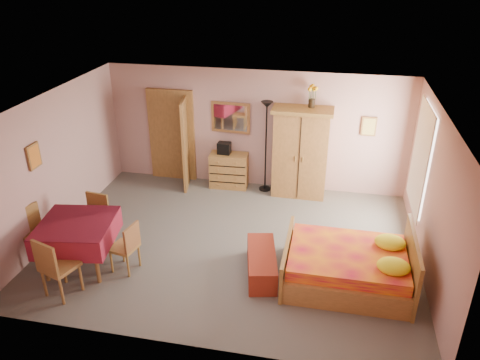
% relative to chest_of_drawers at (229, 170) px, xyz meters
% --- Properties ---
extents(floor, '(6.50, 6.50, 0.00)m').
position_rel_chest_of_drawers_xyz_m(floor, '(0.55, -2.26, -0.39)').
color(floor, '#68645C').
rests_on(floor, ground).
extents(ceiling, '(6.50, 6.50, 0.00)m').
position_rel_chest_of_drawers_xyz_m(ceiling, '(0.55, -2.26, 2.21)').
color(ceiling, brown).
rests_on(ceiling, wall_back).
extents(wall_back, '(6.50, 0.10, 2.60)m').
position_rel_chest_of_drawers_xyz_m(wall_back, '(0.55, 0.24, 0.91)').
color(wall_back, tan).
rests_on(wall_back, floor).
extents(wall_front, '(6.50, 0.10, 2.60)m').
position_rel_chest_of_drawers_xyz_m(wall_front, '(0.55, -4.76, 0.91)').
color(wall_front, tan).
rests_on(wall_front, floor).
extents(wall_left, '(0.10, 5.00, 2.60)m').
position_rel_chest_of_drawers_xyz_m(wall_left, '(-2.70, -2.26, 0.91)').
color(wall_left, tan).
rests_on(wall_left, floor).
extents(wall_right, '(0.10, 5.00, 2.60)m').
position_rel_chest_of_drawers_xyz_m(wall_right, '(3.80, -2.26, 0.91)').
color(wall_right, tan).
rests_on(wall_right, floor).
extents(doorway, '(1.06, 0.12, 2.15)m').
position_rel_chest_of_drawers_xyz_m(doorway, '(-1.35, 0.21, 0.63)').
color(doorway, '#9E6B35').
rests_on(doorway, floor).
extents(window, '(0.08, 1.40, 1.95)m').
position_rel_chest_of_drawers_xyz_m(window, '(3.76, -1.06, 1.06)').
color(window, white).
rests_on(window, wall_right).
extents(picture_left, '(0.04, 0.32, 0.42)m').
position_rel_chest_of_drawers_xyz_m(picture_left, '(-2.67, -2.86, 1.31)').
color(picture_left, orange).
rests_on(picture_left, wall_left).
extents(picture_back, '(0.30, 0.04, 0.40)m').
position_rel_chest_of_drawers_xyz_m(picture_back, '(2.90, 0.21, 1.16)').
color(picture_back, '#D8BF59').
rests_on(picture_back, wall_back).
extents(chest_of_drawers, '(0.84, 0.45, 0.78)m').
position_rel_chest_of_drawers_xyz_m(chest_of_drawers, '(0.00, 0.00, 0.00)').
color(chest_of_drawers, '#A17036').
rests_on(chest_of_drawers, floor).
extents(wall_mirror, '(0.86, 0.10, 0.68)m').
position_rel_chest_of_drawers_xyz_m(wall_mirror, '(0.00, 0.21, 1.16)').
color(wall_mirror, white).
rests_on(wall_mirror, wall_back).
extents(stereo, '(0.29, 0.22, 0.26)m').
position_rel_chest_of_drawers_xyz_m(stereo, '(-0.11, 0.01, 0.52)').
color(stereo, black).
rests_on(stereo, chest_of_drawers).
extents(floor_lamp, '(0.32, 0.32, 2.01)m').
position_rel_chest_of_drawers_xyz_m(floor_lamp, '(0.81, 0.00, 0.62)').
color(floor_lamp, black).
rests_on(floor_lamp, floor).
extents(wardrobe, '(1.24, 0.65, 1.93)m').
position_rel_chest_of_drawers_xyz_m(wardrobe, '(1.56, -0.06, 0.58)').
color(wardrobe, '#A36E37').
rests_on(wardrobe, floor).
extents(sunflower_vase, '(0.20, 0.20, 0.47)m').
position_rel_chest_of_drawers_xyz_m(sunflower_vase, '(1.71, 0.05, 1.78)').
color(sunflower_vase, yellow).
rests_on(sunflower_vase, wardrobe).
extents(bed, '(2.00, 1.58, 0.92)m').
position_rel_chest_of_drawers_xyz_m(bed, '(2.56, -2.94, 0.07)').
color(bed, red).
rests_on(bed, floor).
extents(bench, '(0.67, 1.26, 0.40)m').
position_rel_chest_of_drawers_xyz_m(bench, '(1.22, -3.01, -0.19)').
color(bench, maroon).
rests_on(bench, floor).
extents(dining_table, '(1.31, 1.31, 0.85)m').
position_rel_chest_of_drawers_xyz_m(dining_table, '(-1.76, -3.40, 0.03)').
color(dining_table, maroon).
rests_on(dining_table, floor).
extents(chair_south, '(0.59, 0.59, 1.02)m').
position_rel_chest_of_drawers_xyz_m(chair_south, '(-1.69, -4.10, 0.12)').
color(chair_south, '#976433').
rests_on(chair_south, floor).
extents(chair_north, '(0.48, 0.48, 0.95)m').
position_rel_chest_of_drawers_xyz_m(chair_north, '(-1.83, -2.77, 0.08)').
color(chair_north, olive).
rests_on(chair_north, floor).
extents(chair_west, '(0.56, 0.56, 0.96)m').
position_rel_chest_of_drawers_xyz_m(chair_west, '(-2.53, -3.35, 0.09)').
color(chair_west, '#A66938').
rests_on(chair_west, floor).
extents(chair_east, '(0.46, 0.46, 0.87)m').
position_rel_chest_of_drawers_xyz_m(chair_east, '(-1.00, -3.34, 0.05)').
color(chair_east, '#AB7C39').
rests_on(chair_east, floor).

